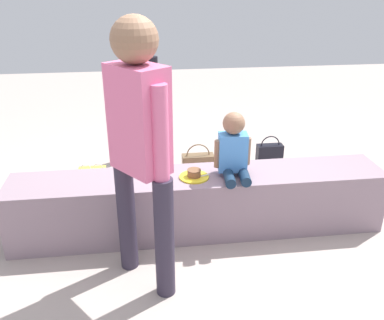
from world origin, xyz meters
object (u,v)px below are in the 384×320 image
at_px(adult_standing, 140,137).
at_px(handbag_black_leather, 270,153).
at_px(cake_plate, 194,175).
at_px(party_cup_red, 194,191).
at_px(handbag_brown_canvas, 198,165).
at_px(water_bottle_far_side, 170,190).
at_px(child_seated, 234,149).
at_px(water_bottle_near_gift, 257,191).
at_px(gift_bag, 93,182).
at_px(cake_box_white, 233,165).

bearing_deg(adult_standing, handbag_black_leather, 51.46).
height_order(cake_plate, party_cup_red, cake_plate).
relative_size(cake_plate, handbag_brown_canvas, 0.64).
relative_size(water_bottle_far_side, handbag_black_leather, 0.60).
relative_size(child_seated, water_bottle_near_gift, 2.18).
bearing_deg(cake_plate, child_seated, 0.92).
bearing_deg(water_bottle_far_side, gift_bag, 168.75).
bearing_deg(water_bottle_far_side, adult_standing, -102.67).
relative_size(party_cup_red, cake_box_white, 0.38).
xyz_separation_m(adult_standing, gift_bag, (-0.44, 1.19, -0.87)).
bearing_deg(cake_box_white, party_cup_red, -133.99).
distance_m(adult_standing, party_cup_red, 1.49).
bearing_deg(gift_bag, water_bottle_far_side, -11.25).
height_order(water_bottle_far_side, cake_box_white, water_bottle_far_side).
xyz_separation_m(cake_plate, water_bottle_far_side, (-0.15, 0.56, -0.42)).
height_order(water_bottle_far_side, handbag_brown_canvas, handbag_brown_canvas).
distance_m(gift_bag, water_bottle_far_side, 0.69).
relative_size(gift_bag, water_bottle_near_gift, 1.46).
distance_m(gift_bag, handbag_brown_canvas, 1.03).
xyz_separation_m(cake_plate, handbag_brown_canvas, (0.17, 0.96, -0.37)).
distance_m(cake_plate, party_cup_red, 0.72).
xyz_separation_m(party_cup_red, cake_box_white, (0.46, 0.48, 0.01)).
relative_size(cake_plate, handbag_black_leather, 0.74).
bearing_deg(party_cup_red, handbag_black_leather, 35.88).
height_order(gift_bag, party_cup_red, gift_bag).
bearing_deg(water_bottle_near_gift, handbag_black_leather, 65.80).
xyz_separation_m(adult_standing, party_cup_red, (0.46, 1.05, -0.95)).
bearing_deg(water_bottle_near_gift, party_cup_red, 165.80).
bearing_deg(water_bottle_near_gift, adult_standing, -137.57).
bearing_deg(party_cup_red, gift_bag, 171.65).
height_order(child_seated, gift_bag, child_seated).
height_order(party_cup_red, handbag_brown_canvas, handbag_brown_canvas).
distance_m(cake_plate, handbag_black_leather, 1.60).
xyz_separation_m(gift_bag, handbag_black_leather, (1.80, 0.52, -0.03)).
xyz_separation_m(water_bottle_far_side, cake_box_white, (0.69, 0.48, -0.02)).
relative_size(child_seated, cake_box_white, 1.54).
xyz_separation_m(child_seated, water_bottle_far_side, (-0.44, 0.55, -0.61)).
bearing_deg(gift_bag, party_cup_red, -8.35).
height_order(adult_standing, cake_box_white, adult_standing).
bearing_deg(adult_standing, cake_plate, 52.33).
bearing_deg(handbag_brown_canvas, cake_box_white, 11.58).
bearing_deg(child_seated, water_bottle_near_gift, 51.68).
bearing_deg(water_bottle_far_side, handbag_brown_canvas, 52.22).
relative_size(gift_bag, party_cup_red, 2.74).
relative_size(water_bottle_far_side, cake_box_white, 0.58).
height_order(water_bottle_near_gift, party_cup_red, water_bottle_near_gift).
bearing_deg(cake_box_white, cake_plate, -117.50).
distance_m(child_seated, gift_bag, 1.42).
xyz_separation_m(water_bottle_far_side, handbag_black_leather, (1.12, 0.65, 0.03)).
xyz_separation_m(adult_standing, handbag_brown_canvas, (0.55, 1.46, -0.88)).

